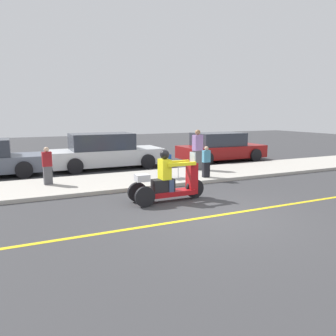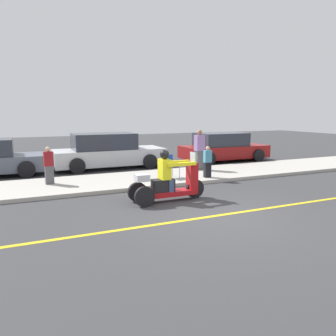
{
  "view_description": "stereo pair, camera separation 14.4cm",
  "coord_description": "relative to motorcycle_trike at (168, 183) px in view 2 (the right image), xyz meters",
  "views": [
    {
      "loc": [
        -4.21,
        -6.35,
        2.43
      ],
      "look_at": [
        -0.46,
        1.7,
        0.94
      ],
      "focal_mm": 35.0,
      "sensor_mm": 36.0,
      "label": 1
    },
    {
      "loc": [
        -4.08,
        -6.41,
        2.43
      ],
      "look_at": [
        -0.46,
        1.7,
        0.94
      ],
      "focal_mm": 35.0,
      "sensor_mm": 36.0,
      "label": 2
    }
  ],
  "objects": [
    {
      "name": "ground_plane",
      "position": [
        0.46,
        -1.7,
        -0.52
      ],
      "size": [
        60.0,
        60.0,
        0.0
      ],
      "primitive_type": "plane",
      "color": "#38383A"
    },
    {
      "name": "spectator_near_curb",
      "position": [
        2.97,
        3.53,
        0.39
      ],
      "size": [
        0.42,
        0.29,
        1.65
      ],
      "color": "#515156",
      "rests_on": "sidewalk_strip"
    },
    {
      "name": "folding_chair_curbside",
      "position": [
        1.17,
        2.51,
        0.1
      ],
      "size": [
        0.53,
        0.53,
        0.82
      ],
      "color": "#A5A8AD",
      "rests_on": "sidewalk_strip"
    },
    {
      "name": "sidewalk_strip",
      "position": [
        0.46,
        2.9,
        -0.46
      ],
      "size": [
        28.0,
        2.8,
        0.12
      ],
      "color": "#B2ADA3",
      "rests_on": "ground"
    },
    {
      "name": "parked_car_lot_left",
      "position": [
        5.74,
        5.96,
        0.16
      ],
      "size": [
        4.44,
        2.05,
        1.45
      ],
      "color": "maroon",
      "rests_on": "ground"
    },
    {
      "name": "spectator_far_back",
      "position": [
        -2.88,
        3.14,
        0.19
      ],
      "size": [
        0.31,
        0.2,
        1.23
      ],
      "color": "#515156",
      "rests_on": "sidewalk_strip"
    },
    {
      "name": "motorcycle_trike",
      "position": [
        0.0,
        0.0,
        0.0
      ],
      "size": [
        2.2,
        0.68,
        1.45
      ],
      "color": "black",
      "rests_on": "ground"
    },
    {
      "name": "lane_stripe",
      "position": [
        -0.0,
        -1.7,
        -0.52
      ],
      "size": [
        24.0,
        0.12,
        0.01
      ],
      "color": "gold",
      "rests_on": "ground"
    },
    {
      "name": "parked_car_lot_right",
      "position": [
        -0.17,
        6.24,
        0.21
      ],
      "size": [
        4.83,
        2.07,
        1.55
      ],
      "color": "silver",
      "rests_on": "ground"
    },
    {
      "name": "spectator_end_of_line",
      "position": [
        2.46,
        2.0,
        0.14
      ],
      "size": [
        0.27,
        0.17,
        1.13
      ],
      "color": "black",
      "rests_on": "sidewalk_strip"
    }
  ]
}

